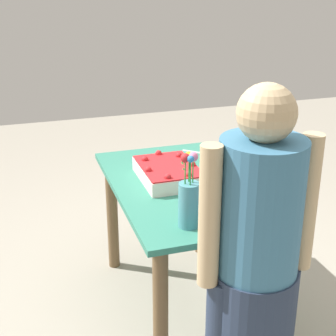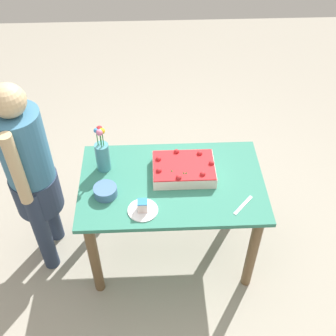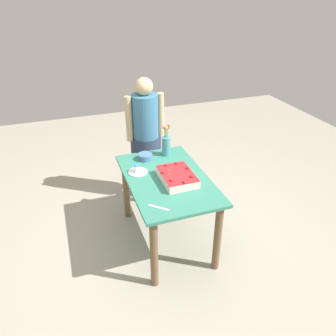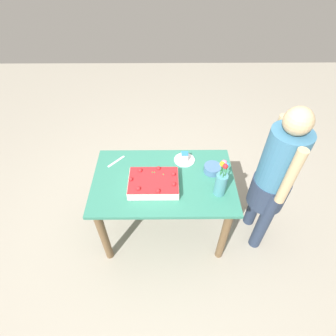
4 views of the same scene
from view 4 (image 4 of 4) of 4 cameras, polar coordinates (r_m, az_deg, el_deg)
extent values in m
plane|color=#A09889|center=(2.83, -0.78, -12.90)|extent=(8.00, 8.00, 0.00)
cube|color=#327964|center=(2.22, -0.97, -2.81)|extent=(1.20, 0.75, 0.03)
cylinder|color=brown|center=(2.75, 10.18, -3.29)|extent=(0.07, 0.07, 0.73)
cylinder|color=brown|center=(2.76, -11.83, -3.39)|extent=(0.07, 0.07, 0.73)
cylinder|color=brown|center=(2.41, 12.11, -14.09)|extent=(0.07, 0.07, 0.73)
cylinder|color=brown|center=(2.42, -13.82, -14.16)|extent=(0.07, 0.07, 0.73)
cube|color=#FFE1D4|center=(2.14, -3.15, -3.34)|extent=(0.41, 0.29, 0.07)
cube|color=red|center=(2.11, -3.19, -2.61)|extent=(0.40, 0.29, 0.01)
sphere|color=red|center=(2.12, -8.10, -2.46)|extent=(0.04, 0.04, 0.04)
sphere|color=red|center=(2.05, -6.45, -4.49)|extent=(0.04, 0.04, 0.04)
sphere|color=red|center=(2.02, -2.17, -5.02)|extent=(0.04, 0.04, 0.04)
sphere|color=red|center=(2.06, 1.28, -3.55)|extent=(0.04, 0.04, 0.04)
sphere|color=red|center=(2.14, 1.21, -1.35)|extent=(0.04, 0.04, 0.04)
sphere|color=red|center=(2.18, -2.05, -0.07)|extent=(0.04, 0.04, 0.04)
sphere|color=red|center=(2.18, -6.09, -0.55)|extent=(0.04, 0.04, 0.04)
cone|color=#2D8438|center=(2.16, -2.96, -0.91)|extent=(0.02, 0.02, 0.02)
cone|color=#2D8438|center=(2.16, -3.40, -0.91)|extent=(0.02, 0.02, 0.02)
cone|color=#2D8438|center=(2.14, -1.06, -1.35)|extent=(0.02, 0.02, 0.02)
cylinder|color=white|center=(2.38, 3.59, 1.79)|extent=(0.19, 0.19, 0.01)
cube|color=#F7DBD6|center=(2.35, 3.63, 2.48)|extent=(0.06, 0.06, 0.07)
cube|color=#2C79C7|center=(2.33, 3.68, 3.16)|extent=(0.06, 0.06, 0.01)
cube|color=silver|center=(2.41, -11.21, 1.40)|extent=(0.14, 0.15, 0.00)
cylinder|color=teal|center=(2.08, 11.37, -3.54)|extent=(0.09, 0.09, 0.21)
cylinder|color=#2D8438|center=(1.96, 11.51, -0.36)|extent=(0.01, 0.01, 0.12)
sphere|color=yellow|center=(1.92, 11.76, 0.87)|extent=(0.04, 0.04, 0.04)
cylinder|color=#2D8438|center=(1.95, 12.09, -0.84)|extent=(0.01, 0.01, 0.12)
sphere|color=red|center=(1.91, 12.36, 0.38)|extent=(0.04, 0.04, 0.04)
cylinder|color=#2D8438|center=(1.97, 12.57, -0.49)|extent=(0.01, 0.01, 0.12)
sphere|color=#307CBB|center=(1.93, 12.84, 0.72)|extent=(0.03, 0.03, 0.03)
cylinder|color=#2D8438|center=(1.98, 11.83, -0.08)|extent=(0.01, 0.01, 0.12)
sphere|color=pink|center=(1.94, 12.09, 1.14)|extent=(0.04, 0.04, 0.04)
cylinder|color=teal|center=(2.29, 9.64, -0.16)|extent=(0.15, 0.15, 0.06)
cylinder|color=#28354D|center=(2.70, 18.78, -6.29)|extent=(0.11, 0.11, 0.78)
cylinder|color=#28354D|center=(2.55, 20.15, -10.86)|extent=(0.11, 0.11, 0.78)
cylinder|color=#28354D|center=(2.42, 20.97, -4.73)|extent=(0.31, 0.32, 0.28)
cylinder|color=teal|center=(2.16, 23.55, 1.75)|extent=(0.30, 0.30, 0.52)
sphere|color=tan|center=(1.96, 26.51, 9.12)|extent=(0.20, 0.20, 0.20)
cylinder|color=tan|center=(2.29, 22.20, 5.02)|extent=(0.08, 0.08, 0.52)
cylinder|color=tan|center=(2.04, 25.06, -1.92)|extent=(0.08, 0.08, 0.52)
camera|label=1|loc=(2.46, 69.48, 1.60)|focal=55.00mm
camera|label=2|loc=(3.38, 1.47, 51.08)|focal=45.00mm
camera|label=3|loc=(3.45, -57.13, 28.35)|focal=35.00mm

